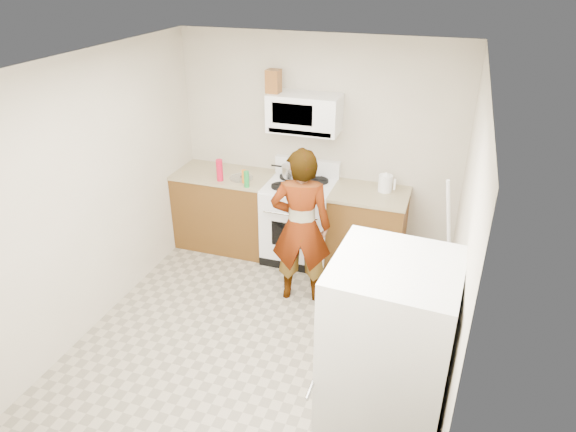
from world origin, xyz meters
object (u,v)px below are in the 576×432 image
at_px(fridge, 384,381).
at_px(kettle, 385,183).
at_px(gas_range, 300,220).
at_px(microwave, 305,113).
at_px(person, 301,227).
at_px(saucepan, 292,171).

distance_m(fridge, kettle, 2.71).
height_order(gas_range, microwave, microwave).
height_order(gas_range, kettle, gas_range).
xyz_separation_m(gas_range, kettle, (0.92, 0.10, 0.54)).
relative_size(fridge, kettle, 9.47).
height_order(microwave, person, microwave).
distance_m(microwave, kettle, 1.14).
bearing_deg(saucepan, kettle, -1.58).
relative_size(gas_range, saucepan, 4.90).
distance_m(gas_range, microwave, 1.22).
xyz_separation_m(microwave, saucepan, (-0.14, 0.00, -0.68)).
bearing_deg(saucepan, person, -66.79).
height_order(person, kettle, person).
distance_m(fridge, saucepan, 3.09).
bearing_deg(microwave, gas_range, -90.00).
distance_m(person, saucepan, 0.99).
distance_m(gas_range, kettle, 1.07).
bearing_deg(microwave, fridge, -63.53).
xyz_separation_m(microwave, fridge, (1.35, -2.70, -0.85)).
height_order(fridge, kettle, fridge).
bearing_deg(kettle, saucepan, -178.71).
height_order(gas_range, person, person).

